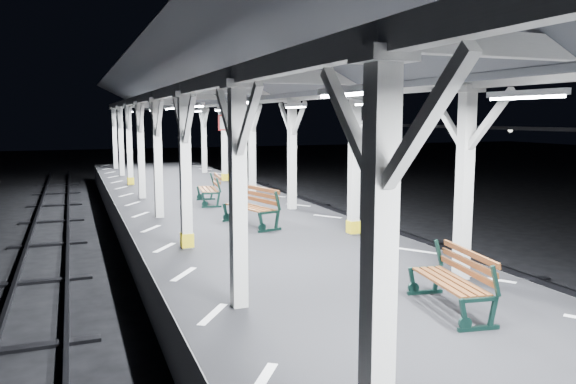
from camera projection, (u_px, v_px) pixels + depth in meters
ground at (309, 311)px, 11.04m from camera, size 120.00×120.00×0.00m
platform at (309, 287)px, 10.97m from camera, size 6.00×50.00×1.00m
hazard_stripes_left at (184, 274)px, 10.03m from camera, size 1.00×48.00×0.01m
hazard_stripes_right at (417, 251)px, 11.78m from camera, size 1.00×48.00×0.01m
track_left at (31, 344)px, 9.24m from camera, size 2.20×60.00×0.16m
track_right at (510, 281)px, 12.81m from camera, size 2.20×60.00×0.16m
canopy at (311, 75)px, 10.41m from camera, size 5.40×49.00×4.65m
bench_near at (456, 279)px, 8.11m from camera, size 0.85×1.71×0.89m
bench_mid at (254, 205)px, 14.49m from camera, size 1.10×1.93×0.99m
bench_far at (211, 188)px, 18.16m from camera, size 0.84×1.79×0.94m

